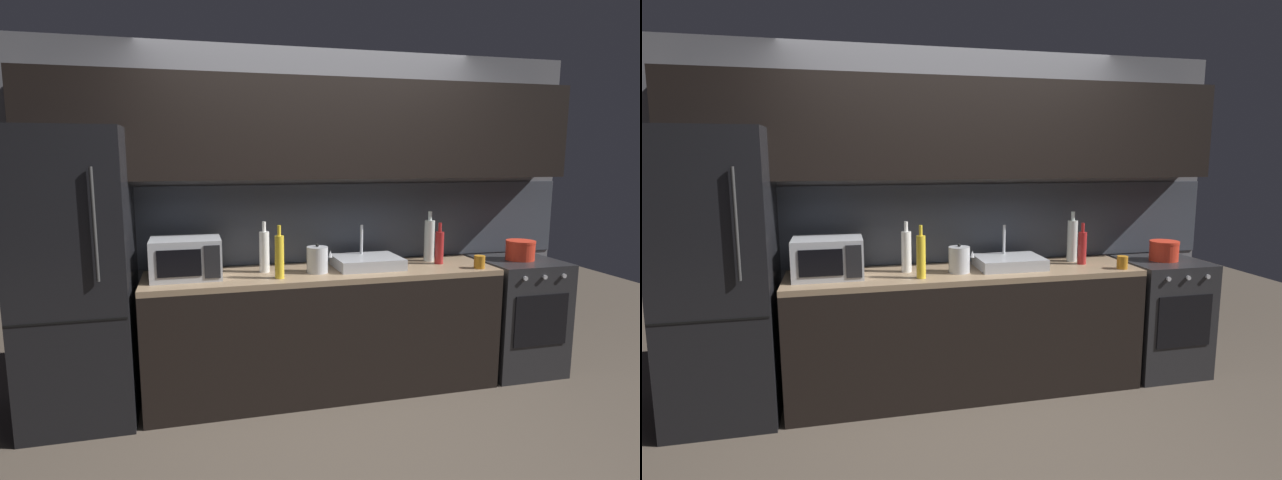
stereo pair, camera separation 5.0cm
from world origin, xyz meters
TOP-DOWN VIEW (x-y plane):
  - ground_plane at (0.00, 0.00)m, footprint 10.00×10.00m
  - back_wall at (0.00, 1.20)m, footprint 4.26×0.44m
  - counter_run at (0.00, 0.90)m, footprint 2.52×0.60m
  - refrigerator at (-1.64, 0.90)m, footprint 0.68×0.69m
  - oven_range at (1.60, 0.90)m, footprint 0.60×0.62m
  - microwave at (-0.96, 0.92)m, footprint 0.46×0.35m
  - sink_basin at (0.33, 0.93)m, footprint 0.48×0.38m
  - kettle at (-0.06, 0.86)m, footprint 0.19×0.15m
  - wine_bottle_white at (-0.42, 0.96)m, footprint 0.07×0.07m
  - wine_bottle_clear at (0.88, 1.04)m, footprint 0.08×0.08m
  - wine_bottle_yellow at (-0.35, 0.75)m, footprint 0.06×0.06m
  - wine_bottle_red at (0.91, 0.92)m, footprint 0.07×0.07m
  - mug_amber at (1.12, 0.70)m, footprint 0.08×0.08m
  - cooking_pot at (1.60, 0.90)m, footprint 0.22×0.22m

SIDE VIEW (x-z plane):
  - ground_plane at x=0.00m, z-range 0.00..0.00m
  - counter_run at x=0.00m, z-range 0.00..0.90m
  - oven_range at x=1.60m, z-range 0.00..0.90m
  - sink_basin at x=0.33m, z-range 0.79..1.09m
  - refrigerator at x=-1.64m, z-range 0.00..1.89m
  - mug_amber at x=1.12m, z-range 0.90..0.99m
  - cooking_pot at x=1.60m, z-range 0.90..1.05m
  - kettle at x=-0.06m, z-range 0.89..1.10m
  - wine_bottle_red at x=0.91m, z-range 0.87..1.19m
  - microwave at x=-0.96m, z-range 0.90..1.17m
  - wine_bottle_yellow at x=-0.35m, z-range 0.87..1.23m
  - wine_bottle_white at x=-0.42m, z-range 0.87..1.23m
  - wine_bottle_clear at x=0.88m, z-range 0.87..1.26m
  - back_wall at x=0.00m, z-range 0.30..2.80m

